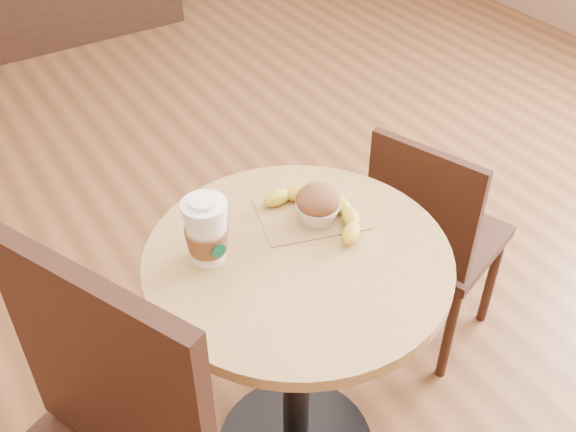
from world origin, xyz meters
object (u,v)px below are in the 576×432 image
object	(u,v)px
chair_right	(431,236)
banana	(320,212)
cafe_table	(297,325)
coffee_cup	(207,233)
muffin	(318,205)

from	to	relation	value
chair_right	banana	world-z (taller)	same
cafe_table	chair_right	bearing A→B (deg)	13.91
chair_right	coffee_cup	world-z (taller)	coffee_cup
cafe_table	muffin	xyz separation A→B (m)	(0.10, 0.07, 0.28)
chair_right	muffin	world-z (taller)	muffin
chair_right	coffee_cup	distance (m)	0.83
muffin	banana	world-z (taller)	muffin
muffin	banana	distance (m)	0.03
muffin	cafe_table	bearing A→B (deg)	-144.74
cafe_table	chair_right	distance (m)	0.59
cafe_table	coffee_cup	xyz separation A→B (m)	(-0.17, 0.09, 0.30)
banana	muffin	bearing A→B (deg)	179.76
chair_right	coffee_cup	bearing A→B (deg)	74.28
coffee_cup	muffin	xyz separation A→B (m)	(0.27, -0.02, -0.02)
banana	chair_right	bearing A→B (deg)	-6.24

